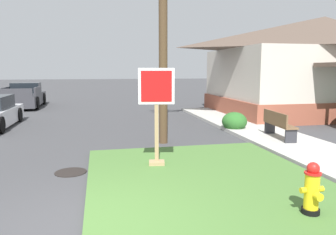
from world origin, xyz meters
name	(u,v)px	position (x,y,z in m)	size (l,w,h in m)	color
ground_plane	(83,233)	(0.00, 0.00, 0.00)	(160.00, 160.00, 0.00)	#3D3D3F
grass_corner_patch	(208,181)	(2.38, 1.56, 0.04)	(4.77, 5.89, 0.08)	#477033
sidewalk_strip	(270,135)	(5.97, 5.48, 0.06)	(2.20, 15.67, 0.12)	#B2AFA8
fire_hydrant	(312,190)	(3.43, -0.27, 0.46)	(0.38, 0.34, 0.81)	black
stop_sign	(157,117)	(1.56, 2.81, 1.21)	(0.81, 0.33, 2.24)	#A3845B
manhole_cover	(71,172)	(-0.39, 2.87, 0.01)	(0.70, 0.70, 0.02)	black
pickup_truck_charcoal	(25,97)	(-4.19, 17.00, 0.62)	(2.12, 5.06, 1.48)	#38383D
street_bench	(278,123)	(5.85, 4.79, 0.59)	(0.56, 1.69, 0.85)	brown
corner_house	(322,65)	(11.71, 10.59, 2.55)	(11.10, 8.19, 4.98)	brown
shrub_by_curb	(234,122)	(5.25, 6.82, 0.36)	(0.93, 0.93, 0.71)	#2C6426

